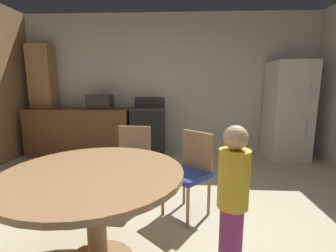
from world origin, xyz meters
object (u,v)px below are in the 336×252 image
(person_child, at_px, (233,196))
(oven_range, at_px, (148,131))
(microwave, at_px, (100,102))
(dining_table, at_px, (95,191))
(chair_north, at_px, (133,159))
(refrigerator, at_px, (288,111))
(chair_northeast, at_px, (190,168))

(person_child, bearing_deg, oven_range, -72.83)
(microwave, height_order, dining_table, microwave)
(microwave, xyz_separation_m, chair_north, (0.96, -1.81, -0.53))
(chair_north, bearing_deg, refrigerator, 128.48)
(microwave, xyz_separation_m, person_child, (1.88, -2.86, -0.45))
(dining_table, relative_size, chair_northeast, 1.46)
(refrigerator, xyz_separation_m, person_child, (-1.58, -2.81, -0.30))
(microwave, bearing_deg, refrigerator, -0.83)
(refrigerator, height_order, dining_table, refrigerator)
(oven_range, xyz_separation_m, chair_north, (0.05, -1.82, 0.03))
(dining_table, bearing_deg, person_child, 1.60)
(microwave, distance_m, person_child, 3.46)
(oven_range, bearing_deg, dining_table, -90.22)
(dining_table, xyz_separation_m, chair_north, (0.06, 1.08, -0.11))
(oven_range, relative_size, chair_northeast, 1.26)
(refrigerator, distance_m, dining_table, 3.84)
(refrigerator, xyz_separation_m, dining_table, (-2.57, -2.84, -0.27))
(chair_north, distance_m, person_child, 1.40)
(microwave, xyz_separation_m, dining_table, (0.90, -2.89, -0.42))
(oven_range, xyz_separation_m, refrigerator, (2.56, -0.05, 0.41))
(dining_table, distance_m, person_child, 0.99)
(dining_table, bearing_deg, microwave, 107.24)
(chair_north, height_order, person_child, person_child)
(oven_range, bearing_deg, chair_northeast, -71.27)
(chair_northeast, distance_m, person_child, 0.82)
(microwave, bearing_deg, person_child, -56.67)
(refrigerator, relative_size, chair_northeast, 2.02)
(dining_table, height_order, chair_north, chair_north)
(refrigerator, height_order, person_child, refrigerator)
(refrigerator, relative_size, person_child, 1.61)
(oven_range, bearing_deg, chair_north, -88.36)
(refrigerator, relative_size, microwave, 4.00)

